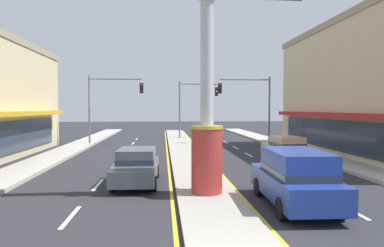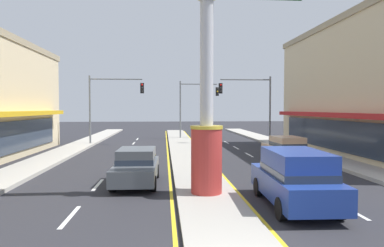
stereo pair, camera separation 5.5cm
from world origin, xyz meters
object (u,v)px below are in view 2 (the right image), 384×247
at_px(suv_far_right_lane, 295,178).
at_px(sedan_near_left_lane, 136,166).
at_px(district_sign, 207,64).
at_px(traffic_light_left_side, 110,98).
at_px(traffic_light_right_side, 251,98).
at_px(traffic_light_median_far, 194,100).
at_px(sedan_near_right_lane, 287,148).

distance_m(suv_far_right_lane, sedan_near_left_lane, 6.82).
bearing_deg(district_sign, sedan_near_left_lane, 139.52).
relative_size(traffic_light_left_side, sedan_near_left_lane, 1.43).
relative_size(traffic_light_right_side, traffic_light_median_far, 1.00).
xyz_separation_m(traffic_light_left_side, sedan_near_right_lane, (12.44, -10.23, -3.46)).
bearing_deg(sedan_near_left_lane, sedan_near_right_lane, 33.48).
relative_size(district_sign, traffic_light_median_far, 1.44).
distance_m(traffic_light_median_far, sedan_near_right_lane, 16.82).
bearing_deg(district_sign, traffic_light_median_far, 86.01).
bearing_deg(suv_far_right_lane, traffic_light_right_side, 79.68).
bearing_deg(district_sign, traffic_light_left_side, 109.02).
relative_size(district_sign, sedan_near_right_lane, 2.03).
height_order(district_sign, suv_far_right_lane, district_sign).
bearing_deg(traffic_light_right_side, sedan_near_right_lane, -91.63).
xyz_separation_m(traffic_light_left_side, suv_far_right_lane, (9.14, -20.05, -3.26)).
height_order(suv_far_right_lane, sedan_near_left_lane, suv_far_right_lane).
xyz_separation_m(suv_far_right_lane, sedan_near_left_lane, (-5.55, 3.96, -0.20)).
height_order(traffic_light_right_side, sedan_near_left_lane, traffic_light_right_side).
bearing_deg(traffic_light_median_far, suv_far_right_lane, -87.56).
height_order(traffic_light_right_side, sedan_near_right_lane, traffic_light_right_side).
xyz_separation_m(sedan_near_right_lane, suv_far_right_lane, (-3.31, -9.82, 0.20)).
xyz_separation_m(traffic_light_right_side, sedan_near_left_lane, (-9.14, -15.75, -3.46)).
relative_size(district_sign, sedan_near_left_lane, 2.05).
bearing_deg(sedan_near_left_lane, suv_far_right_lane, -35.54).
bearing_deg(traffic_light_left_side, traffic_light_right_side, -1.54).
height_order(traffic_light_left_side, traffic_light_median_far, same).
bearing_deg(suv_far_right_lane, traffic_light_left_side, 114.50).
relative_size(traffic_light_median_far, suv_far_right_lane, 1.33).
bearing_deg(traffic_light_left_side, sedan_near_right_lane, -39.43).
bearing_deg(traffic_light_left_side, suv_far_right_lane, -65.50).
height_order(traffic_light_left_side, suv_far_right_lane, traffic_light_left_side).
distance_m(traffic_light_right_side, sedan_near_left_lane, 18.53).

